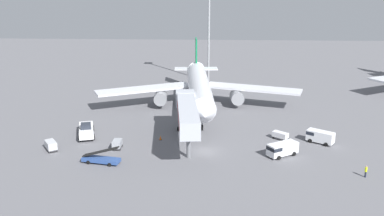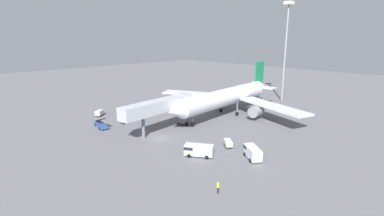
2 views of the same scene
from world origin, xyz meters
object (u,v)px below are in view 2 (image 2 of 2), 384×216
at_px(ground_crew_worker_foreground, 218,187).
at_px(service_van_far_right, 198,150).
at_px(pushback_tug, 129,110).
at_px(safety_cone_alpha, 156,124).
at_px(airplane_at_gate, 228,97).
at_px(service_van_outer_left, 252,152).
at_px(baggage_cart_mid_right, 228,143).
at_px(baggage_cart_far_center, 125,120).
at_px(apron_light_mast, 286,36).
at_px(belt_loader_truck, 101,124).
at_px(baggage_cart_outer_right, 100,113).
at_px(jet_bridge, 163,107).

bearing_deg(ground_crew_worker_foreground, service_van_far_right, 146.60).
xyz_separation_m(service_van_far_right, ground_crew_worker_foreground, (10.64, -7.02, -0.29)).
distance_m(pushback_tug, safety_cone_alpha, 13.67).
bearing_deg(airplane_at_gate, service_van_outer_left, -43.15).
bearing_deg(airplane_at_gate, baggage_cart_mid_right, -51.32).
bearing_deg(baggage_cart_far_center, apron_light_mast, 74.49).
bearing_deg(belt_loader_truck, service_van_far_right, 8.88).
distance_m(airplane_at_gate, baggage_cart_outer_right, 35.20).
xyz_separation_m(baggage_cart_mid_right, safety_cone_alpha, (-21.09, -1.39, -0.37)).
relative_size(airplane_at_gate, service_van_far_right, 8.59).
height_order(baggage_cart_mid_right, safety_cone_alpha, baggage_cart_mid_right).
height_order(jet_bridge, safety_cone_alpha, jet_bridge).
bearing_deg(ground_crew_worker_foreground, baggage_cart_mid_right, 123.92).
bearing_deg(baggage_cart_outer_right, jet_bridge, 10.49).
xyz_separation_m(airplane_at_gate, baggage_cart_mid_right, (15.11, -18.88, -4.16)).
xyz_separation_m(pushback_tug, baggage_cart_mid_right, (34.68, 0.17, -0.39)).
bearing_deg(baggage_cart_far_center, safety_cone_alpha, 33.68).
relative_size(airplane_at_gate, ground_crew_worker_foreground, 26.36).
distance_m(belt_loader_truck, ground_crew_worker_foreground, 38.63).
bearing_deg(jet_bridge, safety_cone_alpha, 160.96).
distance_m(service_van_far_right, ground_crew_worker_foreground, 12.75).
bearing_deg(service_van_outer_left, baggage_cart_outer_right, -172.64).
height_order(safety_cone_alpha, apron_light_mast, apron_light_mast).
height_order(belt_loader_truck, service_van_outer_left, belt_loader_truck).
bearing_deg(belt_loader_truck, airplane_at_gate, 65.93).
xyz_separation_m(service_van_outer_left, safety_cone_alpha, (-27.57, -0.03, -0.86)).
xyz_separation_m(airplane_at_gate, belt_loader_truck, (-13.70, -30.67, -4.16)).
distance_m(airplane_at_gate, baggage_cart_mid_right, 24.54).
relative_size(jet_bridge, safety_cone_alpha, 26.77).
relative_size(service_van_far_right, baggage_cart_mid_right, 1.85).
distance_m(pushback_tug, service_van_outer_left, 41.18).
bearing_deg(baggage_cart_outer_right, pushback_tug, 61.67).
xyz_separation_m(pushback_tug, baggage_cart_outer_right, (-3.77, -7.00, -0.27)).
bearing_deg(ground_crew_worker_foreground, airplane_at_gate, 126.69).
relative_size(pushback_tug, belt_loader_truck, 1.31).
height_order(service_van_far_right, baggage_cart_outer_right, service_van_far_right).
bearing_deg(airplane_at_gate, baggage_cart_far_center, -117.07).
bearing_deg(baggage_cart_outer_right, apron_light_mast, 64.68).
relative_size(safety_cone_alpha, apron_light_mast, 0.02).
bearing_deg(apron_light_mast, service_van_far_right, -76.76).
bearing_deg(pushback_tug, apron_light_mast, 65.15).
distance_m(baggage_cart_far_center, ground_crew_worker_foreground, 38.44).
distance_m(pushback_tug, baggage_cart_outer_right, 7.95).
bearing_deg(pushback_tug, belt_loader_truck, -63.21).
bearing_deg(baggage_cart_outer_right, ground_crew_worker_foreground, -8.61).
height_order(airplane_at_gate, baggage_cart_mid_right, airplane_at_gate).
bearing_deg(service_van_outer_left, baggage_cart_mid_right, 168.13).
bearing_deg(apron_light_mast, baggage_cart_mid_right, -73.64).
height_order(belt_loader_truck, baggage_cart_far_center, belt_loader_truck).
bearing_deg(baggage_cart_outer_right, belt_loader_truck, -25.67).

